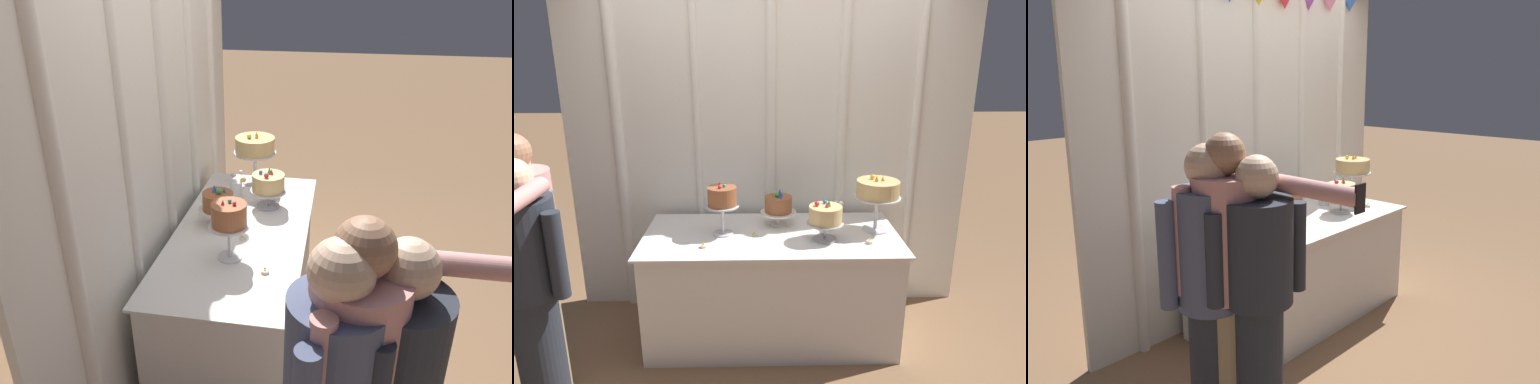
% 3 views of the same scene
% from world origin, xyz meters
% --- Properties ---
extents(ground_plane, '(24.00, 24.00, 0.00)m').
position_xyz_m(ground_plane, '(0.00, 0.00, 0.00)').
color(ground_plane, '#846042').
extents(draped_curtain, '(3.01, 0.17, 2.82)m').
position_xyz_m(draped_curtain, '(-0.01, 0.57, 1.51)').
color(draped_curtain, white).
rests_on(draped_curtain, ground_plane).
extents(cake_table, '(1.73, 0.81, 0.78)m').
position_xyz_m(cake_table, '(0.00, 0.10, 0.39)').
color(cake_table, white).
rests_on(cake_table, ground_plane).
extents(cake_display_leftmost, '(0.23, 0.23, 0.37)m').
position_xyz_m(cake_display_leftmost, '(-0.33, 0.10, 1.04)').
color(cake_display_leftmost, silver).
rests_on(cake_display_leftmost, cake_table).
extents(cake_display_midleft, '(0.25, 0.25, 0.26)m').
position_xyz_m(cake_display_midleft, '(0.06, 0.26, 0.93)').
color(cake_display_midleft, silver).
rests_on(cake_display_midleft, cake_table).
extents(cake_display_midright, '(0.24, 0.24, 0.28)m').
position_xyz_m(cake_display_midright, '(0.35, -0.01, 0.95)').
color(cake_display_midright, '#B2B2B7').
rests_on(cake_display_midright, cake_table).
extents(cake_display_rightmost, '(0.32, 0.32, 0.40)m').
position_xyz_m(cake_display_rightmost, '(0.72, 0.15, 1.07)').
color(cake_display_rightmost, silver).
rests_on(cake_display_rightmost, cake_table).
extents(flower_vase, '(0.10, 0.11, 0.19)m').
position_xyz_m(flower_vase, '(0.45, 0.23, 0.86)').
color(flower_vase, silver).
rests_on(flower_vase, cake_table).
extents(tealight_far_left, '(0.05, 0.05, 0.03)m').
position_xyz_m(tealight_far_left, '(-0.44, -0.11, 0.79)').
color(tealight_far_left, beige).
rests_on(tealight_far_left, cake_table).
extents(tealight_near_left, '(0.04, 0.04, 0.03)m').
position_xyz_m(tealight_near_left, '(-0.11, 0.08, 0.79)').
color(tealight_near_left, beige).
rests_on(tealight_near_left, cake_table).
extents(tealight_near_right, '(0.04, 0.04, 0.04)m').
position_xyz_m(tealight_near_right, '(0.64, -0.08, 0.79)').
color(tealight_near_right, beige).
rests_on(tealight_near_right, cake_table).
extents(guest_girl_blue_dress, '(0.45, 0.85, 1.60)m').
position_xyz_m(guest_girl_blue_dress, '(-1.31, -0.56, 0.89)').
color(guest_girl_blue_dress, '#9E8966').
rests_on(guest_girl_blue_dress, ground_plane).
extents(guest_man_pink_jacket, '(0.47, 0.43, 1.55)m').
position_xyz_m(guest_man_pink_jacket, '(-1.36, -0.49, 0.85)').
color(guest_man_pink_jacket, '#282D38').
rests_on(guest_man_pink_jacket, ground_plane).
extents(guest_man_dark_suit, '(0.48, 0.43, 1.51)m').
position_xyz_m(guest_man_dark_suit, '(-1.25, -0.70, 0.82)').
color(guest_man_dark_suit, '#282D38').
rests_on(guest_man_dark_suit, ground_plane).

